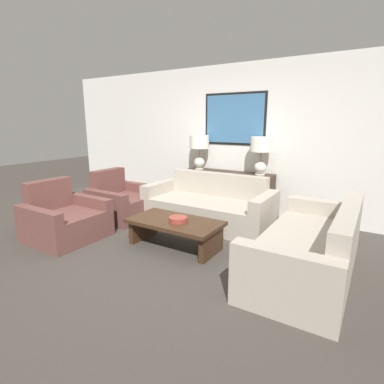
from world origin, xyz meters
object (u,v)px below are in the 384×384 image
at_px(couch_by_back_wall, 209,207).
at_px(decorative_bowl, 178,219).
at_px(table_lamp_left, 199,146).
at_px(coffee_table, 175,227).
at_px(console_table, 227,193).
at_px(armchair_near_back_wall, 122,202).
at_px(couch_by_side, 311,249).
at_px(table_lamp_right, 261,149).
at_px(armchair_near_camera, 64,220).

relative_size(couch_by_back_wall, decorative_bowl, 8.58).
relative_size(table_lamp_left, coffee_table, 0.51).
distance_m(console_table, armchair_near_back_wall, 1.91).
relative_size(table_lamp_left, couch_by_side, 0.30).
bearing_deg(console_table, table_lamp_right, -0.00).
bearing_deg(table_lamp_right, couch_by_back_wall, -130.80).
xyz_separation_m(couch_by_side, coffee_table, (-1.69, -0.22, 0.01)).
bearing_deg(table_lamp_right, decorative_bowl, -104.12).
bearing_deg(coffee_table, decorative_bowl, -13.84).
height_order(armchair_near_back_wall, armchair_near_camera, same).
bearing_deg(table_lamp_left, couch_by_back_wall, -49.20).
relative_size(armchair_near_back_wall, armchair_near_camera, 1.00).
relative_size(table_lamp_right, coffee_table, 0.51).
relative_size(table_lamp_right, armchair_near_back_wall, 0.66).
bearing_deg(decorative_bowl, table_lamp_left, 112.46).
height_order(console_table, couch_by_back_wall, couch_by_back_wall).
distance_m(table_lamp_left, couch_by_back_wall, 1.31).
height_order(table_lamp_left, armchair_near_back_wall, table_lamp_left).
xyz_separation_m(table_lamp_right, armchair_near_camera, (-2.07, -2.36, -0.93)).
bearing_deg(table_lamp_left, decorative_bowl, -67.54).
xyz_separation_m(console_table, couch_by_side, (1.77, -1.57, -0.11)).
xyz_separation_m(console_table, coffee_table, (0.08, -1.79, -0.11)).
height_order(table_lamp_left, decorative_bowl, table_lamp_left).
xyz_separation_m(couch_by_back_wall, couch_by_side, (1.77, -0.87, 0.00)).
bearing_deg(couch_by_side, couch_by_back_wall, 153.69).
xyz_separation_m(couch_by_side, armchair_near_camera, (-3.23, -0.79, -0.00)).
xyz_separation_m(coffee_table, armchair_near_camera, (-1.55, -0.58, -0.01)).
bearing_deg(armchair_near_back_wall, couch_by_back_wall, 19.42).
relative_size(table_lamp_right, couch_by_side, 0.30).
relative_size(table_lamp_left, armchair_near_camera, 0.66).
distance_m(coffee_table, armchair_near_camera, 1.65).
relative_size(console_table, table_lamp_left, 2.60).
bearing_deg(console_table, armchair_near_camera, -121.82).
bearing_deg(table_lamp_right, console_table, 180.00).
height_order(table_lamp_left, couch_by_back_wall, table_lamp_left).
relative_size(decorative_bowl, armchair_near_camera, 0.25).
xyz_separation_m(table_lamp_left, coffee_table, (0.68, -1.79, -0.92)).
height_order(couch_by_back_wall, couch_by_side, same).
bearing_deg(decorative_bowl, table_lamp_right, 75.88).
distance_m(console_table, couch_by_side, 2.36).
bearing_deg(coffee_table, couch_by_side, 7.39).
xyz_separation_m(console_table, armchair_near_back_wall, (-1.47, -1.21, -0.12)).
bearing_deg(armchair_near_camera, coffee_table, 20.43).
bearing_deg(decorative_bowl, couch_by_back_wall, 97.50).
bearing_deg(couch_by_side, armchair_near_camera, -166.20).
bearing_deg(armchair_near_back_wall, couch_by_side, -6.29).
relative_size(couch_by_side, armchair_near_back_wall, 2.17).
relative_size(console_table, couch_by_back_wall, 0.79).
height_order(table_lamp_left, table_lamp_right, same).
height_order(coffee_table, armchair_near_back_wall, armchair_near_back_wall).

